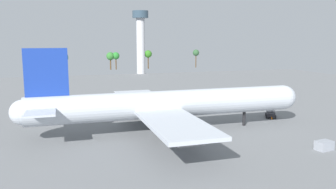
# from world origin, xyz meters

# --- Properties ---
(ground_plane) EXTENTS (261.74, 261.74, 0.00)m
(ground_plane) POSITION_xyz_m (0.00, 0.00, 0.00)
(ground_plane) COLOR slate
(cargo_airplane) EXTENTS (65.44, 52.18, 18.89)m
(cargo_airplane) POSITION_xyz_m (-0.37, 0.00, 6.28)
(cargo_airplane) COLOR silver
(cargo_airplane) RESTS_ON ground_plane
(cargo_loader) EXTENTS (4.14, 4.97, 2.03)m
(cargo_loader) POSITION_xyz_m (30.56, 5.93, 1.02)
(cargo_loader) COLOR silver
(cargo_loader) RESTS_ON ground_plane
(cargo_container_fore) EXTENTS (3.43, 2.59, 1.74)m
(cargo_container_fore) POSITION_xyz_m (24.18, -21.06, 0.87)
(cargo_container_fore) COLOR #999EA8
(cargo_container_fore) RESTS_ON ground_plane
(safety_cone_nose) EXTENTS (0.51, 0.51, 0.73)m
(safety_cone_nose) POSITION_xyz_m (29.45, 3.68, 0.37)
(safety_cone_nose) COLOR orange
(safety_cone_nose) RESTS_ON ground_plane
(control_tower) EXTENTS (9.35, 9.35, 36.82)m
(control_tower) POSITION_xyz_m (23.78, 130.09, 22.11)
(control_tower) COLOR silver
(control_tower) RESTS_ON ground_plane
(tree_line_backdrop) EXTENTS (118.92, 7.13, 13.06)m
(tree_line_backdrop) POSITION_xyz_m (4.28, 162.95, 9.25)
(tree_line_backdrop) COLOR #51381E
(tree_line_backdrop) RESTS_ON ground_plane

